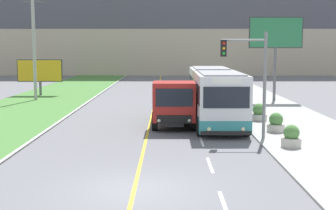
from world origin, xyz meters
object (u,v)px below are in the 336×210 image
at_px(billboard_small, 40,71).
at_px(planter_round_second, 276,123).
at_px(car_distant, 200,87).
at_px(traffic_light_mast, 251,71).
at_px(billboard_large, 276,37).
at_px(planter_round_third, 259,113).
at_px(utility_pole_far, 34,44).
at_px(city_bus, 215,96).
at_px(dump_truck, 174,104).
at_px(planter_round_near, 291,137).

relative_size(billboard_small, planter_round_second, 4.11).
distance_m(car_distant, billboard_small, 15.38).
height_order(billboard_small, planter_round_second, billboard_small).
relative_size(traffic_light_mast, billboard_large, 0.75).
distance_m(planter_round_second, planter_round_third, 3.84).
bearing_deg(billboard_large, utility_pole_far, 177.49).
bearing_deg(city_bus, planter_round_third, 0.76).
xyz_separation_m(city_bus, billboard_large, (6.15, 10.94, 3.82)).
bearing_deg(dump_truck, traffic_light_mast, -44.19).
distance_m(car_distant, billboard_large, 9.66).
bearing_deg(traffic_light_mast, billboard_large, 73.33).
relative_size(car_distant, planter_round_third, 4.01).
relative_size(car_distant, billboard_small, 1.01).
bearing_deg(billboard_small, utility_pole_far, -80.62).
height_order(billboard_large, planter_round_near, billboard_large).
bearing_deg(planter_round_third, utility_pole_far, 145.38).
xyz_separation_m(traffic_light_mast, planter_round_second, (1.69, 1.69, -2.88)).
bearing_deg(car_distant, billboard_small, -175.62).
distance_m(dump_truck, planter_round_second, 5.85).
bearing_deg(dump_truck, planter_round_near, -47.73).
height_order(dump_truck, traffic_light_mast, traffic_light_mast).
bearing_deg(billboard_large, dump_truck, -124.17).
distance_m(traffic_light_mast, planter_round_third, 6.41).
height_order(planter_round_second, planter_round_third, planter_round_third).
bearing_deg(planter_round_third, billboard_large, 72.72).
distance_m(planter_round_near, planter_round_second, 3.84).
bearing_deg(billboard_small, car_distant, 4.38).
bearing_deg(planter_round_second, traffic_light_mast, -135.06).
relative_size(city_bus, traffic_light_mast, 2.20).
xyz_separation_m(city_bus, planter_round_near, (2.74, -7.64, -1.11)).
distance_m(dump_truck, planter_round_third, 5.66).
xyz_separation_m(car_distant, utility_pole_far, (-14.60, -5.09, 4.14)).
distance_m(billboard_small, planter_round_second, 26.59).
height_order(car_distant, billboard_large, billboard_large).
bearing_deg(city_bus, utility_pole_far, 140.46).
distance_m(billboard_large, planter_round_near, 19.52).
xyz_separation_m(car_distant, billboard_large, (5.89, -5.99, 4.77)).
xyz_separation_m(city_bus, dump_truck, (-2.53, -1.84, -0.30)).
bearing_deg(billboard_small, traffic_light_mast, -52.65).
xyz_separation_m(car_distant, planter_round_second, (2.66, -20.73, -0.15)).
bearing_deg(planter_round_third, car_distant, 98.41).
relative_size(car_distant, planter_round_second, 4.14).
bearing_deg(traffic_light_mast, planter_round_second, 44.94).
distance_m(utility_pole_far, billboard_small, 4.70).
xyz_separation_m(utility_pole_far, billboard_small, (-0.65, 3.92, -2.52)).
relative_size(traffic_light_mast, planter_round_near, 5.19).
bearing_deg(car_distant, planter_round_third, -81.59).
relative_size(utility_pole_far, planter_round_second, 9.19).
distance_m(traffic_light_mast, billboard_small, 26.76).
relative_size(utility_pole_far, traffic_light_mast, 1.79).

